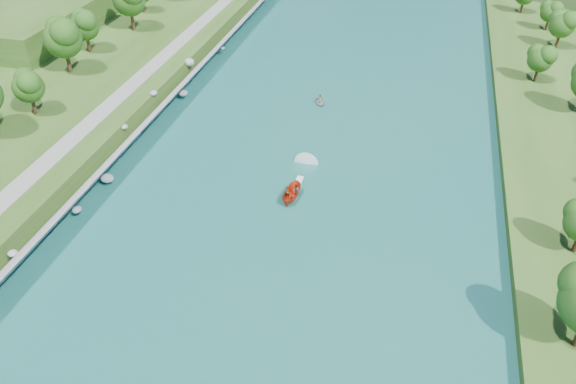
# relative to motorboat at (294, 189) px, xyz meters

# --- Properties ---
(ground) EXTENTS (260.00, 260.00, 0.00)m
(ground) POSITION_rel_motorboat_xyz_m (-0.30, -15.00, -0.89)
(ground) COLOR #2D5119
(ground) RESTS_ON ground
(river_water) EXTENTS (55.00, 240.00, 0.10)m
(river_water) POSITION_rel_motorboat_xyz_m (-0.30, 5.00, -0.84)
(river_water) COLOR #175357
(river_water) RESTS_ON ground
(riprap_bank) EXTENTS (4.26, 236.00, 4.31)m
(riprap_bank) POSITION_rel_motorboat_xyz_m (-26.15, 4.24, 0.92)
(riprap_bank) COLOR slate
(riprap_bank) RESTS_ON ground
(riverside_path) EXTENTS (3.00, 200.00, 0.10)m
(riverside_path) POSITION_rel_motorboat_xyz_m (-32.80, 5.00, 2.66)
(riverside_path) COLOR gray
(riverside_path) RESTS_ON berm_west
(motorboat) EXTENTS (3.60, 19.20, 2.02)m
(motorboat) POSITION_rel_motorboat_xyz_m (0.00, 0.00, 0.00)
(motorboat) COLOR red
(motorboat) RESTS_ON river_water
(raft) EXTENTS (3.32, 3.85, 1.66)m
(raft) POSITION_rel_motorboat_xyz_m (-1.94, 26.77, -0.40)
(raft) COLOR gray
(raft) RESTS_ON river_water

